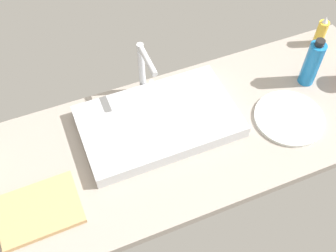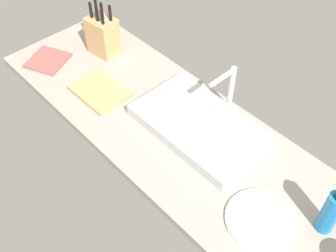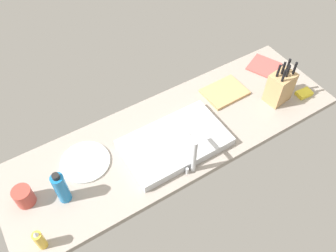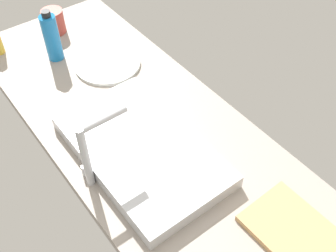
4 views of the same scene
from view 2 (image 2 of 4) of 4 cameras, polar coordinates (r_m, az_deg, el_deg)
countertop_slab at (r=170.52cm, az=1.58°, el=-1.25°), size 189.20×59.54×3.50cm
sink_basin at (r=169.04cm, az=4.36°, el=0.15°), size 54.32×32.49×4.87cm
faucet at (r=169.36cm, az=8.46°, el=5.32°), size 5.50×15.15×23.14cm
knife_block at (r=205.56cm, az=-9.07°, el=12.36°), size 15.05×12.21×26.72cm
cutting_board at (r=187.76cm, az=-9.44°, el=4.79°), size 25.12×18.99×1.80cm
water_bottle at (r=145.82cm, az=21.69°, el=-11.10°), size 6.01×6.01×20.43cm
dinner_plate at (r=148.31cm, az=12.85°, el=-12.57°), size 25.12×25.12×1.20cm
dish_towel at (r=210.90cm, az=-16.36°, el=8.76°), size 23.12×23.31×1.20cm
dish_sponge at (r=224.57cm, az=-10.07°, el=12.87°), size 9.46×6.72×2.40cm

